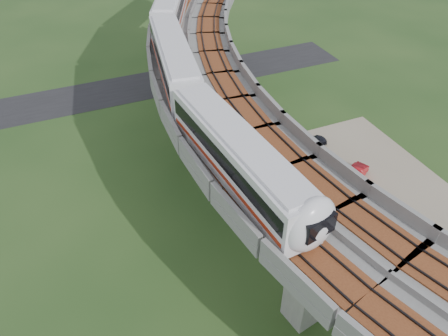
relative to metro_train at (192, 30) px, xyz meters
The scene contains 15 objects.
ground 20.89m from the metro_train, 99.27° to the right, with size 160.00×160.00×0.00m, color #25451B.
dirt_lot 25.03m from the metro_train, 58.85° to the right, with size 18.00×26.00×0.04m, color gray.
asphalt_road 18.34m from the metro_train, 101.53° to the left, with size 60.00×8.00×0.03m, color #232326.
viaduct 17.01m from the metro_train, 86.15° to the right, with size 19.58×73.98×11.40m.
metro_train is the anchor object (origin of this frame).
fence 21.46m from the metro_train, 67.11° to the right, with size 3.87×38.73×1.50m.
tree_0 15.39m from the metro_train, 35.59° to the left, with size 2.51×2.51×3.13m.
tree_1 12.19m from the metro_train, 13.62° to the right, with size 1.83×1.83×2.34m.
tree_2 13.48m from the metro_train, 54.13° to the right, with size 1.87×1.87×2.37m.
tree_3 18.45m from the metro_train, 73.64° to the right, with size 2.67×2.67×2.93m.
tree_4 23.38m from the metro_train, 77.84° to the right, with size 2.88×2.88×3.85m.
tree_5 31.32m from the metro_train, 80.53° to the right, with size 2.66×2.66×2.90m.
car_white 30.97m from the metro_train, 70.31° to the right, with size 1.47×3.67×1.25m, color silver.
car_red 22.54m from the metro_train, 52.49° to the right, with size 1.36×3.90×1.28m, color #AA0F15.
car_dark 18.05m from the metro_train, 37.64° to the right, with size 1.59×3.91×1.14m, color black.
Camera 1 is at (-11.78, -25.43, 29.46)m, focal length 35.00 mm.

